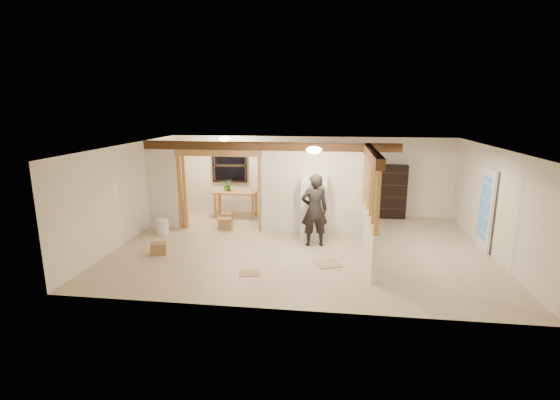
# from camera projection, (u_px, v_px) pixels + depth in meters

# --- Properties ---
(floor) EXTENTS (9.00, 6.50, 0.01)m
(floor) POSITION_uv_depth(u_px,v_px,m) (301.00, 247.00, 10.15)
(floor) COLOR #C6B493
(floor) RESTS_ON ground
(ceiling) EXTENTS (9.00, 6.50, 0.01)m
(ceiling) POSITION_uv_depth(u_px,v_px,m) (302.00, 147.00, 9.58)
(ceiling) COLOR white
(wall_back) EXTENTS (9.00, 0.01, 2.50)m
(wall_back) POSITION_uv_depth(u_px,v_px,m) (309.00, 176.00, 13.00)
(wall_back) COLOR white
(wall_back) RESTS_ON floor
(wall_front) EXTENTS (9.00, 0.01, 2.50)m
(wall_front) POSITION_uv_depth(u_px,v_px,m) (287.00, 241.00, 6.73)
(wall_front) COLOR white
(wall_front) RESTS_ON floor
(wall_left) EXTENTS (0.01, 6.50, 2.50)m
(wall_left) POSITION_uv_depth(u_px,v_px,m) (127.00, 193.00, 10.43)
(wall_left) COLOR white
(wall_left) RESTS_ON floor
(wall_right) EXTENTS (0.01, 6.50, 2.50)m
(wall_right) POSITION_uv_depth(u_px,v_px,m) (497.00, 204.00, 9.30)
(wall_right) COLOR white
(wall_right) RESTS_ON floor
(partition_left_stub) EXTENTS (0.90, 0.12, 2.50)m
(partition_left_stub) POSITION_uv_depth(u_px,v_px,m) (163.00, 185.00, 11.53)
(partition_left_stub) COLOR white
(partition_left_stub) RESTS_ON floor
(partition_center) EXTENTS (2.80, 0.12, 2.50)m
(partition_center) POSITION_uv_depth(u_px,v_px,m) (312.00, 189.00, 11.00)
(partition_center) COLOR white
(partition_center) RESTS_ON floor
(doorway_frame) EXTENTS (2.46, 0.14, 2.20)m
(doorway_frame) POSITION_uv_depth(u_px,v_px,m) (219.00, 191.00, 11.36)
(doorway_frame) COLOR tan
(doorway_frame) RESTS_ON floor
(header_beam_back) EXTENTS (7.00, 0.18, 0.22)m
(header_beam_back) POSITION_uv_depth(u_px,v_px,m) (268.00, 146.00, 10.89)
(header_beam_back) COLOR #51331B
(header_beam_back) RESTS_ON ceiling
(header_beam_right) EXTENTS (0.18, 3.30, 0.22)m
(header_beam_right) POSITION_uv_depth(u_px,v_px,m) (372.00, 155.00, 9.02)
(header_beam_right) COLOR #51331B
(header_beam_right) RESTS_ON ceiling
(pony_wall) EXTENTS (0.12, 3.20, 1.00)m
(pony_wall) POSITION_uv_depth(u_px,v_px,m) (368.00, 235.00, 9.45)
(pony_wall) COLOR white
(pony_wall) RESTS_ON floor
(stud_partition) EXTENTS (0.14, 3.20, 1.32)m
(stud_partition) POSITION_uv_depth(u_px,v_px,m) (371.00, 186.00, 9.19)
(stud_partition) COLOR tan
(stud_partition) RESTS_ON pony_wall
(window_back) EXTENTS (1.12, 0.10, 1.10)m
(window_back) POSITION_uv_depth(u_px,v_px,m) (230.00, 165.00, 13.18)
(window_back) COLOR black
(window_back) RESTS_ON wall_back
(french_door) EXTENTS (0.12, 0.86, 2.00)m
(french_door) POSITION_uv_depth(u_px,v_px,m) (486.00, 210.00, 9.76)
(french_door) COLOR white
(french_door) RESTS_ON floor
(ceiling_dome_main) EXTENTS (0.36, 0.36, 0.16)m
(ceiling_dome_main) POSITION_uv_depth(u_px,v_px,m) (314.00, 150.00, 9.07)
(ceiling_dome_main) COLOR #FFEABF
(ceiling_dome_main) RESTS_ON ceiling
(ceiling_dome_util) EXTENTS (0.32, 0.32, 0.14)m
(ceiling_dome_util) POSITION_uv_depth(u_px,v_px,m) (225.00, 139.00, 12.12)
(ceiling_dome_util) COLOR #FFEABF
(ceiling_dome_util) RESTS_ON ceiling
(hanging_bulb) EXTENTS (0.07, 0.07, 0.07)m
(hanging_bulb) POSITION_uv_depth(u_px,v_px,m) (236.00, 152.00, 11.45)
(hanging_bulb) COLOR #FFD88C
(hanging_bulb) RESTS_ON ceiling
(refrigerator) EXTENTS (0.67, 0.65, 1.63)m
(refrigerator) POSITION_uv_depth(u_px,v_px,m) (314.00, 208.00, 10.71)
(refrigerator) COLOR white
(refrigerator) RESTS_ON floor
(woman) EXTENTS (0.74, 0.56, 1.84)m
(woman) POSITION_uv_depth(u_px,v_px,m) (314.00, 210.00, 10.05)
(woman) COLOR black
(woman) RESTS_ON floor
(work_table) EXTENTS (1.36, 0.77, 0.83)m
(work_table) POSITION_uv_depth(u_px,v_px,m) (236.00, 204.00, 12.80)
(work_table) COLOR tan
(work_table) RESTS_ON floor
(potted_plant) EXTENTS (0.37, 0.32, 0.39)m
(potted_plant) POSITION_uv_depth(u_px,v_px,m) (228.00, 185.00, 12.73)
(potted_plant) COLOR #2E5821
(potted_plant) RESTS_ON work_table
(shop_vac) EXTENTS (0.55, 0.55, 0.54)m
(shop_vac) POSITION_uv_depth(u_px,v_px,m) (181.00, 208.00, 12.89)
(shop_vac) COLOR red
(shop_vac) RESTS_ON floor
(bookshelf) EXTENTS (0.84, 0.28, 1.68)m
(bookshelf) POSITION_uv_depth(u_px,v_px,m) (393.00, 192.00, 12.57)
(bookshelf) COLOR black
(bookshelf) RESTS_ON floor
(bucket) EXTENTS (0.39, 0.39, 0.43)m
(bucket) POSITION_uv_depth(u_px,v_px,m) (162.00, 227.00, 11.10)
(bucket) COLOR silver
(bucket) RESTS_ON floor
(box_util_a) EXTENTS (0.37, 0.32, 0.31)m
(box_util_a) POSITION_uv_depth(u_px,v_px,m) (225.00, 223.00, 11.60)
(box_util_a) COLOR #957048
(box_util_a) RESTS_ON floor
(box_util_b) EXTENTS (0.33, 0.33, 0.29)m
(box_util_b) POSITION_uv_depth(u_px,v_px,m) (226.00, 218.00, 12.21)
(box_util_b) COLOR #957048
(box_util_b) RESTS_ON floor
(box_front) EXTENTS (0.42, 0.38, 0.28)m
(box_front) POSITION_uv_depth(u_px,v_px,m) (159.00, 248.00, 9.61)
(box_front) COLOR #957048
(box_front) RESTS_ON floor
(floor_panel_near) EXTENTS (0.68, 0.68, 0.02)m
(floor_panel_near) POSITION_uv_depth(u_px,v_px,m) (328.00, 264.00, 9.03)
(floor_panel_near) COLOR tan
(floor_panel_near) RESTS_ON floor
(floor_panel_far) EXTENTS (0.49, 0.43, 0.01)m
(floor_panel_far) POSITION_uv_depth(u_px,v_px,m) (249.00, 273.00, 8.53)
(floor_panel_far) COLOR tan
(floor_panel_far) RESTS_ON floor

